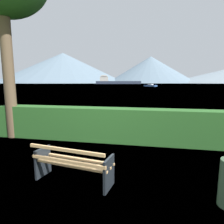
% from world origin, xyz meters
% --- Properties ---
extents(ground_plane, '(1400.00, 1400.00, 0.00)m').
position_xyz_m(ground_plane, '(0.00, 0.00, 0.00)').
color(ground_plane, '#4C6B33').
extents(water_surface, '(620.00, 620.00, 0.00)m').
position_xyz_m(water_surface, '(0.00, 306.22, 0.00)').
color(water_surface, '#6B8EA3').
rests_on(water_surface, ground_plane).
extents(park_bench, '(1.81, 0.84, 0.87)m').
position_xyz_m(park_bench, '(-0.01, -0.06, 0.43)').
color(park_bench, tan).
rests_on(park_bench, ground_plane).
extents(hedge_row, '(8.70, 0.73, 1.24)m').
position_xyz_m(hedge_row, '(0.00, 3.08, 0.62)').
color(hedge_row, '#285B23').
rests_on(hedge_row, ground_plane).
extents(cargo_ship_large, '(67.18, 25.13, 12.97)m').
position_xyz_m(cargo_ship_large, '(-50.90, 280.62, 3.63)').
color(cargo_ship_large, '#2D384C').
rests_on(cargo_ship_large, water_surface).
extents(sailboat_mid, '(7.05, 6.72, 1.40)m').
position_xyz_m(sailboat_mid, '(1.59, 100.53, 0.52)').
color(sailboat_mid, '#335693').
rests_on(sailboat_mid, water_surface).
extents(distant_hills, '(873.80, 431.84, 86.88)m').
position_xyz_m(distant_hills, '(-49.32, 549.28, 36.08)').
color(distant_hills, slate).
rests_on(distant_hills, ground_plane).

